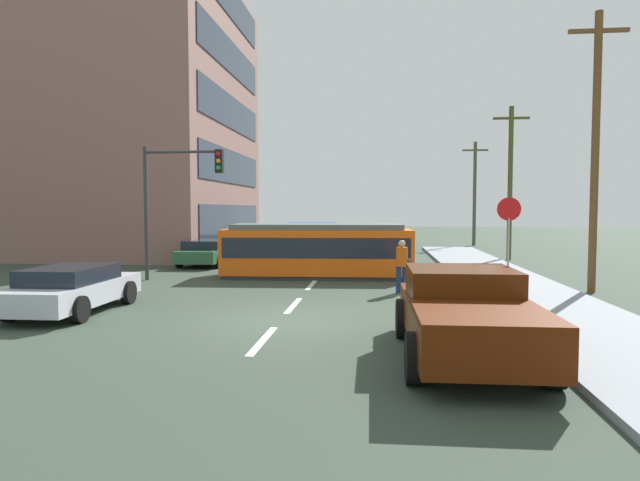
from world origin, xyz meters
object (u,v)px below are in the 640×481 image
streetcar_tram (318,250)px  parked_sedan_far (248,244)px  parked_sedan_near (73,288)px  utility_pole_mid (510,180)px  utility_pole_near (595,148)px  stop_sign (509,223)px  city_bus (309,238)px  utility_pole_far (475,191)px  traffic_light_mast (177,186)px  pedestrian_crossing (402,263)px  parked_sedan_mid (208,252)px  pickup_truck_parked (465,314)px

streetcar_tram → parked_sedan_far: 11.02m
parked_sedan_near → utility_pole_mid: size_ratio=0.55×
parked_sedan_far → utility_pole_near: (14.22, -12.74, 3.93)m
stop_sign → parked_sedan_near: bearing=-156.6°
parked_sedan_near → parked_sedan_far: size_ratio=1.02×
city_bus → utility_pole_far: size_ratio=0.72×
city_bus → streetcar_tram: bearing=-80.5°
traffic_light_mast → parked_sedan_far: bearing=90.6°
streetcar_tram → pedestrian_crossing: streetcar_tram is taller
parked_sedan_mid → traffic_light_mast: (0.61, -5.56, 2.84)m
parked_sedan_near → stop_sign: 13.14m
streetcar_tram → stop_sign: size_ratio=2.55×
parked_sedan_mid → utility_pole_near: 16.74m
streetcar_tram → city_bus: streetcar_tram is taller
pedestrian_crossing → utility_pole_near: size_ratio=0.19×
parked_sedan_far → pedestrian_crossing: bearing=-58.7°
streetcar_tram → pickup_truck_parked: streetcar_tram is taller
parked_sedan_mid → parked_sedan_far: bearing=85.2°
streetcar_tram → stop_sign: bearing=-22.6°
utility_pole_near → pedestrian_crossing: bearing=-172.2°
city_bus → parked_sedan_far: size_ratio=1.25×
pickup_truck_parked → utility_pole_far: 31.16m
parked_sedan_near → utility_pole_far: (14.65, 27.21, 3.28)m
pedestrian_crossing → parked_sedan_mid: bearing=138.2°
traffic_light_mast → utility_pole_far: bearing=55.7°
pedestrian_crossing → utility_pole_near: utility_pole_near is taller
pickup_truck_parked → stop_sign: 9.03m
city_bus → pedestrian_crossing: size_ratio=3.19×
parked_sedan_far → utility_pole_far: 17.57m
city_bus → parked_sedan_mid: size_ratio=1.17×
parked_sedan_near → stop_sign: (11.97, 5.18, 1.57)m
city_bus → traffic_light_mast: 10.47m
streetcar_tram → traffic_light_mast: bearing=-162.3°
pedestrian_crossing → parked_sedan_far: size_ratio=0.39×
parked_sedan_mid → streetcar_tram: bearing=-35.1°
city_bus → parked_sedan_far: city_bus is taller
pedestrian_crossing → pickup_truck_parked: pedestrian_crossing is taller
pedestrian_crossing → stop_sign: bearing=17.4°
pickup_truck_parked → utility_pole_near: utility_pole_near is taller
parked_sedan_far → utility_pole_far: utility_pole_far is taller
city_bus → pickup_truck_parked: (5.20, -19.14, -0.28)m
city_bus → parked_sedan_near: 16.34m
pickup_truck_parked → parked_sedan_near: (-9.29, 3.33, -0.18)m
parked_sedan_mid → pickup_truck_parked: bearing=-58.0°
city_bus → utility_pole_mid: (10.37, -0.01, 3.03)m
city_bus → parked_sedan_mid: city_bus is taller
utility_pole_near → utility_pole_far: utility_pole_near is taller
utility_pole_near → stop_sign: bearing=173.9°
parked_sedan_mid → traffic_light_mast: size_ratio=0.93×
parked_sedan_far → utility_pole_mid: size_ratio=0.54×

